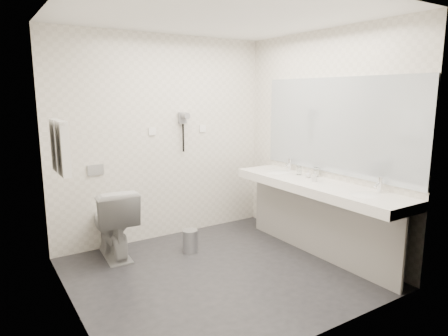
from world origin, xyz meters
TOP-DOWN VIEW (x-y plane):
  - floor at (0.00, 0.00)m, footprint 2.80×2.80m
  - ceiling at (0.00, 0.00)m, footprint 2.80×2.80m
  - wall_back at (0.00, 1.30)m, footprint 2.80×0.00m
  - wall_front at (0.00, -1.30)m, footprint 2.80×0.00m
  - wall_left at (-1.40, 0.00)m, footprint 0.00×2.60m
  - wall_right at (1.40, 0.00)m, footprint 0.00×2.60m
  - vanity_counter at (1.12, -0.20)m, footprint 0.55×2.20m
  - vanity_panel at (1.15, -0.20)m, footprint 0.03×2.15m
  - vanity_post_near at (1.18, -1.24)m, footprint 0.06×0.06m
  - vanity_post_far at (1.18, 0.84)m, footprint 0.06×0.06m
  - mirror at (1.39, -0.20)m, footprint 0.02×2.20m
  - basin_near at (1.12, -0.85)m, footprint 0.40×0.31m
  - basin_far at (1.12, 0.45)m, footprint 0.40×0.31m
  - faucet_near at (1.32, -0.85)m, footprint 0.04×0.04m
  - faucet_far at (1.32, 0.45)m, footprint 0.04×0.04m
  - soap_bottle_a at (1.12, -0.17)m, footprint 0.07×0.07m
  - soap_bottle_b at (1.22, 0.02)m, footprint 0.09×0.09m
  - glass_left at (1.33, 0.01)m, footprint 0.07×0.07m
  - glass_right at (1.24, 0.20)m, footprint 0.06×0.06m
  - toilet at (-0.76, 1.01)m, footprint 0.50×0.81m
  - flush_plate at (-0.85, 1.29)m, footprint 0.18×0.02m
  - pedal_bin at (0.00, 0.65)m, footprint 0.23×0.23m
  - bin_lid at (0.00, 0.65)m, footprint 0.18×0.18m
  - towel_rail at (-1.35, 0.55)m, footprint 0.02×0.62m
  - towel_near at (-1.34, 0.41)m, footprint 0.07×0.24m
  - towel_far at (-1.34, 0.69)m, footprint 0.07×0.24m
  - dryer_cradle at (0.25, 1.27)m, footprint 0.10×0.04m
  - dryer_barrel at (0.25, 1.20)m, footprint 0.08×0.14m
  - dryer_cord at (0.25, 1.26)m, footprint 0.02×0.02m
  - switch_plate_a at (-0.15, 1.29)m, footprint 0.09×0.02m
  - switch_plate_b at (0.55, 1.29)m, footprint 0.09×0.02m

SIDE VIEW (x-z plane):
  - floor at x=0.00m, z-range 0.00..0.00m
  - pedal_bin at x=0.00m, z-range 0.00..0.25m
  - bin_lid at x=0.00m, z-range 0.25..0.26m
  - vanity_panel at x=1.15m, z-range 0.00..0.75m
  - vanity_post_near at x=1.18m, z-range 0.00..0.75m
  - vanity_post_far at x=1.18m, z-range 0.00..0.75m
  - toilet at x=-0.76m, z-range 0.00..0.79m
  - vanity_counter at x=1.12m, z-range 0.75..0.85m
  - basin_near at x=1.12m, z-range 0.81..0.86m
  - basin_far at x=1.12m, z-range 0.81..0.86m
  - soap_bottle_b at x=1.22m, z-range 0.85..0.93m
  - glass_right at x=1.24m, z-range 0.85..0.96m
  - glass_left at x=1.33m, z-range 0.85..0.96m
  - soap_bottle_a at x=1.12m, z-range 0.85..0.97m
  - faucet_near at x=1.32m, z-range 0.85..1.00m
  - faucet_far at x=1.32m, z-range 0.85..1.00m
  - flush_plate at x=-0.85m, z-range 0.89..1.01m
  - wall_back at x=0.00m, z-range -0.15..2.65m
  - wall_front at x=0.00m, z-range -0.15..2.65m
  - wall_left at x=-1.40m, z-range -0.05..2.55m
  - wall_right at x=1.40m, z-range -0.05..2.55m
  - dryer_cord at x=0.25m, z-range 1.07..1.43m
  - towel_near at x=-1.34m, z-range 1.09..1.57m
  - towel_far at x=-1.34m, z-range 1.09..1.57m
  - switch_plate_a at x=-0.15m, z-range 1.31..1.40m
  - switch_plate_b at x=0.55m, z-range 1.31..1.40m
  - mirror at x=1.39m, z-range 0.92..1.98m
  - dryer_cradle at x=0.25m, z-range 1.43..1.57m
  - dryer_barrel at x=0.25m, z-range 1.49..1.57m
  - towel_rail at x=-1.35m, z-range 1.54..1.56m
  - ceiling at x=0.00m, z-range 2.50..2.50m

